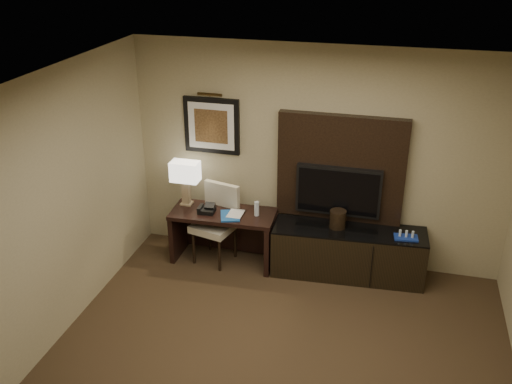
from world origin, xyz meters
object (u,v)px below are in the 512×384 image
(table_lamp, at_px, (186,183))
(ice_bucket, at_px, (338,219))
(tv, at_px, (338,191))
(water_bottle, at_px, (257,209))
(credenza, at_px, (348,252))
(desk_phone, at_px, (207,209))
(minibar_tray, at_px, (406,235))
(desk, at_px, (224,236))
(desk_chair, at_px, (214,225))

(table_lamp, xyz_separation_m, ice_bucket, (1.90, -0.01, -0.25))
(table_lamp, relative_size, ice_bucket, 2.68)
(tv, distance_m, ice_bucket, 0.33)
(tv, bearing_deg, water_bottle, -167.00)
(table_lamp, height_order, water_bottle, table_lamp)
(credenza, distance_m, desk_phone, 1.78)
(tv, bearing_deg, desk_phone, -169.34)
(tv, distance_m, minibar_tray, 0.92)
(table_lamp, xyz_separation_m, water_bottle, (0.93, -0.08, -0.20))
(table_lamp, relative_size, desk_phone, 2.97)
(desk, height_order, ice_bucket, ice_bucket)
(tv, height_order, table_lamp, tv)
(tv, relative_size, ice_bucket, 4.62)
(ice_bucket, relative_size, minibar_tray, 0.81)
(ice_bucket, distance_m, minibar_tray, 0.80)
(credenza, relative_size, tv, 1.80)
(desk, xyz_separation_m, water_bottle, (0.42, 0.02, 0.43))
(tv, relative_size, minibar_tray, 3.74)
(tv, xyz_separation_m, desk_chair, (-1.48, -0.26, -0.53))
(desk, distance_m, desk_chair, 0.19)
(desk, distance_m, table_lamp, 0.82)
(water_bottle, relative_size, ice_bucket, 0.83)
(desk_chair, height_order, minibar_tray, desk_chair)
(desk_phone, bearing_deg, water_bottle, 4.42)
(water_bottle, bearing_deg, desk_chair, -175.25)
(ice_bucket, bearing_deg, desk, -176.29)
(minibar_tray, bearing_deg, ice_bucket, 175.11)
(tv, relative_size, desk_chair, 1.01)
(tv, height_order, desk_phone, tv)
(desk, xyz_separation_m, table_lamp, (-0.51, 0.10, 0.63))
(desk, relative_size, water_bottle, 7.08)
(water_bottle, bearing_deg, desk_phone, -173.02)
(credenza, bearing_deg, water_bottle, 178.26)
(credenza, distance_m, tv, 0.75)
(credenza, relative_size, table_lamp, 3.11)
(desk, relative_size, credenza, 0.71)
(table_lamp, bearing_deg, ice_bucket, -0.36)
(water_bottle, distance_m, ice_bucket, 0.97)
(table_lamp, bearing_deg, credenza, -1.08)
(table_lamp, bearing_deg, desk, -11.31)
(table_lamp, relative_size, minibar_tray, 2.17)
(ice_bucket, bearing_deg, credenza, -10.23)
(credenza, bearing_deg, desk, 178.55)
(tv, bearing_deg, ice_bucket, -78.36)
(credenza, height_order, table_lamp, table_lamp)
(water_bottle, bearing_deg, table_lamp, 175.14)
(desk_chair, relative_size, ice_bucket, 4.56)
(tv, relative_size, water_bottle, 5.55)
(desk_chair, height_order, table_lamp, table_lamp)
(desk_phone, height_order, water_bottle, water_bottle)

